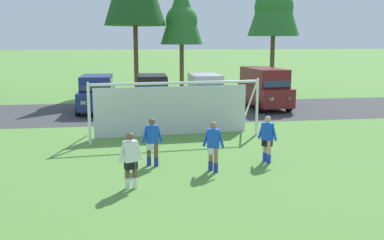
{
  "coord_description": "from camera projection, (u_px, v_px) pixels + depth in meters",
  "views": [
    {
      "loc": [
        -2.49,
        -3.02,
        4.19
      ],
      "look_at": [
        -0.45,
        10.69,
        1.67
      ],
      "focal_mm": 40.84,
      "sensor_mm": 36.0,
      "label": 1
    }
  ],
  "objects": [
    {
      "name": "parked_car_slot_far_left",
      "position": [
        97.0,
        93.0,
        26.1
      ],
      "size": [
        2.23,
        4.65,
        2.16
      ],
      "color": "navy",
      "rests_on": "ground"
    },
    {
      "name": "soccer_goal",
      "position": [
        173.0,
        107.0,
        19.38
      ],
      "size": [
        7.56,
        2.63,
        2.57
      ],
      "color": "white",
      "rests_on": "ground"
    },
    {
      "name": "player_winger_right",
      "position": [
        267.0,
        139.0,
        15.17
      ],
      "size": [
        0.59,
        0.57,
        1.64
      ],
      "color": "tan",
      "rests_on": "ground"
    },
    {
      "name": "player_trailing_back",
      "position": [
        131.0,
        161.0,
        12.45
      ],
      "size": [
        0.73,
        0.38,
        1.64
      ],
      "color": "brown",
      "rests_on": "ground"
    },
    {
      "name": "parked_car_slot_left",
      "position": [
        152.0,
        92.0,
        26.47
      ],
      "size": [
        2.24,
        4.65,
        2.16
      ],
      "color": "black",
      "rests_on": "ground"
    },
    {
      "name": "tree_center_back",
      "position": [
        182.0,
        13.0,
        35.69
      ],
      "size": [
        3.51,
        3.51,
        9.37
      ],
      "color": "brown",
      "rests_on": "ground"
    },
    {
      "name": "player_winger_left",
      "position": [
        152.0,
        142.0,
        14.71
      ],
      "size": [
        0.75,
        0.32,
        1.64
      ],
      "color": "brown",
      "rests_on": "ground"
    },
    {
      "name": "parking_lot_strip",
      "position": [
        169.0,
        111.0,
        26.38
      ],
      "size": [
        52.0,
        8.4,
        0.01
      ],
      "primitive_type": "cube",
      "color": "#3D3D3F",
      "rests_on": "ground"
    },
    {
      "name": "parked_car_slot_center",
      "position": [
        264.0,
        87.0,
        27.3
      ],
      "size": [
        2.43,
        4.92,
        2.52
      ],
      "color": "maroon",
      "rests_on": "ground"
    },
    {
      "name": "ground_plane",
      "position": [
        188.0,
        140.0,
        18.65
      ],
      "size": [
        400.0,
        400.0,
        0.0
      ],
      "primitive_type": "plane",
      "color": "#598C3D"
    },
    {
      "name": "player_midfield_center",
      "position": [
        213.0,
        147.0,
        14.09
      ],
      "size": [
        0.69,
        0.41,
        1.64
      ],
      "color": "#936B4C",
      "rests_on": "ground"
    },
    {
      "name": "parked_car_slot_center_left",
      "position": [
        205.0,
        91.0,
        26.97
      ],
      "size": [
        2.17,
        4.61,
        2.16
      ],
      "color": "#B2B2BC",
      "rests_on": "ground"
    }
  ]
}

